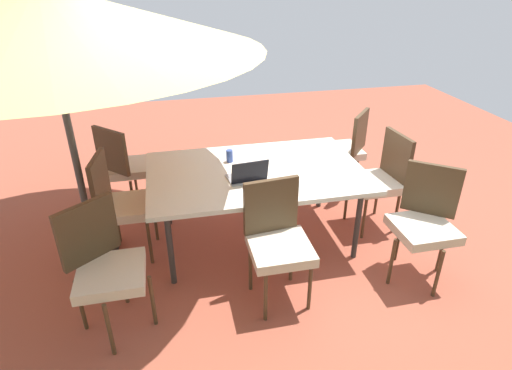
{
  "coord_description": "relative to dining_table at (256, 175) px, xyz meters",
  "views": [
    {
      "loc": [
        0.74,
        3.35,
        2.41
      ],
      "look_at": [
        0.0,
        0.0,
        0.6
      ],
      "focal_mm": 29.62,
      "sensor_mm": 36.0,
      "label": 1
    }
  ],
  "objects": [
    {
      "name": "chair_northeast",
      "position": [
        1.27,
        0.83,
        -0.15
      ],
      "size": [
        0.58,
        0.58,
        0.98
      ],
      "rotation": [
        0.0,
        0.0,
        3.8
      ],
      "color": "beige",
      "rests_on": "ground_plane"
    },
    {
      "name": "laptop",
      "position": [
        0.12,
        0.18,
        0.09
      ],
      "size": [
        0.35,
        0.28,
        0.21
      ],
      "rotation": [
        0.0,
        0.0,
        0.11
      ],
      "color": "gray",
      "rests_on": "dining_table"
    },
    {
      "name": "chair_northwest",
      "position": [
        -1.24,
        0.79,
        -0.15
      ],
      "size": [
        0.58,
        0.58,
        0.98
      ],
      "rotation": [
        0.0,
        0.0,
        2.48
      ],
      "color": "beige",
      "rests_on": "ground_plane"
    },
    {
      "name": "patio_umbrella",
      "position": [
        1.53,
        -0.15,
        1.34
      ],
      "size": [
        3.22,
        3.22,
        2.29
      ],
      "color": "#4C4C4C",
      "rests_on": "ground_plane"
    },
    {
      "name": "dining_table",
      "position": [
        0.0,
        0.0,
        0.0
      ],
      "size": [
        1.94,
        1.24,
        0.75
      ],
      "color": "silver",
      "rests_on": "ground_plane"
    },
    {
      "name": "ground_plane",
      "position": [
        0.0,
        0.0,
        -0.72
      ],
      "size": [
        10.0,
        10.0,
        0.02
      ],
      "primitive_type": "cube",
      "color": "#9E4C38"
    },
    {
      "name": "chair_west",
      "position": [
        -1.25,
        0.0,
        -0.15
      ],
      "size": [
        0.48,
        0.47,
        0.98
      ],
      "rotation": [
        0.0,
        0.0,
        1.65
      ],
      "color": "beige",
      "rests_on": "ground_plane"
    },
    {
      "name": "chair_east",
      "position": [
        1.21,
        -0.06,
        -0.15
      ],
      "size": [
        0.49,
        0.48,
        0.98
      ],
      "rotation": [
        0.0,
        0.0,
        4.57
      ],
      "color": "beige",
      "rests_on": "ground_plane"
    },
    {
      "name": "chair_north",
      "position": [
        0.01,
        0.79,
        -0.15
      ],
      "size": [
        0.47,
        0.48,
        0.98
      ],
      "rotation": [
        0.0,
        0.0,
        3.25
      ],
      "color": "beige",
      "rests_on": "ground_plane"
    },
    {
      "name": "chair_southwest",
      "position": [
        -1.22,
        -0.78,
        -0.15
      ],
      "size": [
        0.59,
        0.59,
        0.98
      ],
      "rotation": [
        0.0,
        0.0,
        0.85
      ],
      "color": "beige",
      "rests_on": "ground_plane"
    },
    {
      "name": "cup",
      "position": [
        0.2,
        -0.24,
        0.1
      ],
      "size": [
        0.06,
        0.06,
        0.12
      ],
      "primitive_type": "cylinder",
      "color": "#334C99",
      "rests_on": "dining_table"
    },
    {
      "name": "chair_southeast",
      "position": [
        1.21,
        -0.84,
        -0.15
      ],
      "size": [
        0.59,
        0.59,
        0.98
      ],
      "rotation": [
        0.0,
        0.0,
        5.49
      ],
      "color": "beige",
      "rests_on": "ground_plane"
    }
  ]
}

